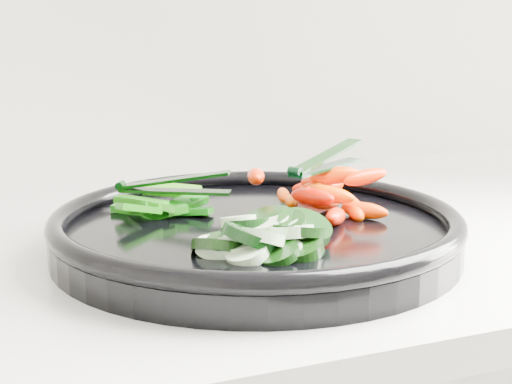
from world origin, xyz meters
name	(u,v)px	position (x,y,z in m)	size (l,w,h in m)	color
veggie_tray	(256,229)	(-0.70, 1.62, 0.95)	(0.44, 0.44, 0.04)	black
cucumber_pile	(257,238)	(-0.73, 1.55, 0.96)	(0.13, 0.11, 0.04)	black
carrot_pile	(322,191)	(-0.62, 1.64, 0.98)	(0.14, 0.16, 0.06)	red
pepper_pile	(163,205)	(-0.77, 1.69, 0.96)	(0.10, 0.09, 0.03)	#15700A
tong_carrot	(325,162)	(-0.62, 1.64, 1.00)	(0.10, 0.07, 0.02)	black
tong_pepper	(171,186)	(-0.76, 1.70, 0.98)	(0.11, 0.07, 0.02)	black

